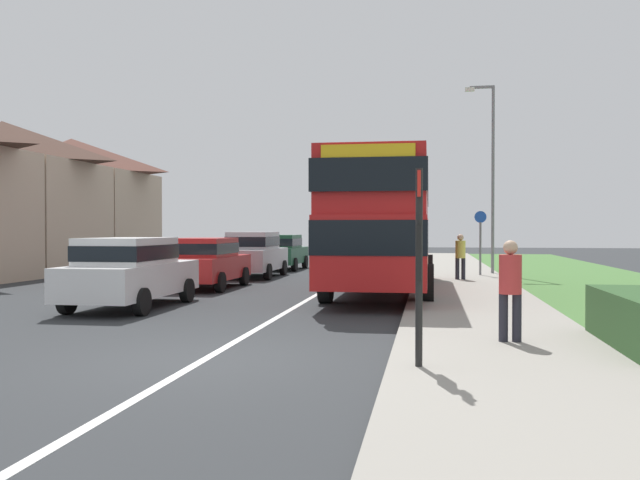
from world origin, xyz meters
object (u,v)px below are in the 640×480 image
object	(u,v)px
parked_car_dark_green	(281,250)
bus_stop_sign	(419,253)
parked_car_red	(205,261)
cycle_route_sign	(480,240)
parked_car_white	(130,269)
pedestrian_walking_away	(460,254)
pedestrian_at_stop	(510,286)
street_lamp_mid	(490,167)
parked_car_silver	(254,253)
double_decker_bus	(384,219)

from	to	relation	value
parked_car_dark_green	bus_stop_sign	distance (m)	22.21
parked_car_red	cycle_route_sign	size ratio (longest dim) A/B	1.63
parked_car_white	cycle_route_sign	xyz separation A→B (m)	(8.75, 11.12, 0.52)
bus_stop_sign	pedestrian_walking_away	bearing A→B (deg)	85.53
parked_car_dark_green	pedestrian_at_stop	world-z (taller)	pedestrian_at_stop
cycle_route_sign	street_lamp_mid	world-z (taller)	street_lamp_mid
parked_car_silver	cycle_route_sign	world-z (taller)	cycle_route_sign
parked_car_red	parked_car_white	bearing A→B (deg)	-90.26
pedestrian_walking_away	street_lamp_mid	bearing A→B (deg)	70.11
parked_car_dark_green	cycle_route_sign	bearing A→B (deg)	-24.69
bus_stop_sign	pedestrian_at_stop	bearing A→B (deg)	57.09
double_decker_bus	pedestrian_walking_away	xyz separation A→B (m)	(2.34, 4.13, -1.17)
parked_car_silver	street_lamp_mid	xyz separation A→B (m)	(8.93, 2.19, 3.33)
parked_car_red	street_lamp_mid	xyz separation A→B (m)	(9.18, 7.09, 3.40)
double_decker_bus	parked_car_silver	xyz separation A→B (m)	(-5.31, 5.50, -1.20)
parked_car_red	bus_stop_sign	bearing A→B (deg)	-59.48
parked_car_red	pedestrian_at_stop	distance (m)	12.33
pedestrian_walking_away	street_lamp_mid	xyz separation A→B (m)	(1.29, 3.56, 3.30)
pedestrian_walking_away	cycle_route_sign	distance (m)	2.55
bus_stop_sign	street_lamp_mid	world-z (taller)	street_lamp_mid
parked_car_white	pedestrian_at_stop	bearing A→B (deg)	-26.82
double_decker_bus	street_lamp_mid	bearing A→B (deg)	64.75
parked_car_silver	parked_car_red	bearing A→B (deg)	-92.92
parked_car_dark_green	street_lamp_mid	distance (m)	9.99
double_decker_bus	parked_car_dark_green	size ratio (longest dim) A/B	2.57
parked_car_silver	parked_car_dark_green	world-z (taller)	parked_car_silver
parked_car_white	parked_car_dark_green	distance (m)	15.05
parked_car_dark_green	parked_car_white	bearing A→B (deg)	-90.83
parked_car_white	parked_car_dark_green	bearing A→B (deg)	89.17
parked_car_silver	bus_stop_sign	xyz separation A→B (m)	(6.47, -16.30, 0.60)
parked_car_white	pedestrian_walking_away	distance (m)	11.81
parked_car_red	parked_car_dark_green	size ratio (longest dim) A/B	1.02
street_lamp_mid	bus_stop_sign	bearing A→B (deg)	-97.57
pedestrian_at_stop	bus_stop_sign	bearing A→B (deg)	-122.91
parked_car_red	parked_car_silver	distance (m)	4.91
pedestrian_walking_away	parked_car_white	bearing A→B (deg)	-132.11
street_lamp_mid	parked_car_white	bearing A→B (deg)	-126.76
parked_car_red	bus_stop_sign	xyz separation A→B (m)	(6.72, -11.41, 0.67)
pedestrian_at_stop	pedestrian_walking_away	size ratio (longest dim) A/B	1.00
double_decker_bus	parked_car_white	xyz separation A→B (m)	(-5.58, -4.63, -1.24)
pedestrian_at_stop	cycle_route_sign	world-z (taller)	cycle_route_sign
parked_car_red	parked_car_silver	xyz separation A→B (m)	(0.25, 4.90, 0.08)
double_decker_bus	bus_stop_sign	bearing A→B (deg)	-83.82
parked_car_dark_green	cycle_route_sign	size ratio (longest dim) A/B	1.60
pedestrian_at_stop	street_lamp_mid	size ratio (longest dim) A/B	0.22
double_decker_bus	pedestrian_at_stop	world-z (taller)	double_decker_bus
parked_car_white	bus_stop_sign	size ratio (longest dim) A/B	1.67
parked_car_silver	parked_car_dark_green	distance (m)	4.92
pedestrian_at_stop	pedestrian_walking_away	xyz separation A→B (m)	(-0.18, 12.85, 0.00)
cycle_route_sign	parked_car_red	bearing A→B (deg)	-145.99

